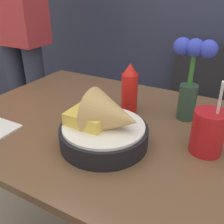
{
  "coord_description": "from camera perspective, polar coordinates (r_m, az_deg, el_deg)",
  "views": [
    {
      "loc": [
        0.35,
        -0.64,
        1.15
      ],
      "look_at": [
        0.02,
        -0.04,
        0.8
      ],
      "focal_mm": 40.0,
      "sensor_mm": 36.0,
      "label": 1
    }
  ],
  "objects": [
    {
      "name": "person_standing",
      "position": [
        1.53,
        -21.31,
        20.78
      ],
      "size": [
        0.32,
        0.2,
        1.78
      ],
      "color": "#2D3347",
      "rests_on": "ground_plane"
    },
    {
      "name": "food_basket",
      "position": [
        0.7,
        -1.29,
        -3.45
      ],
      "size": [
        0.25,
        0.25,
        0.17
      ],
      "color": "black",
      "rests_on": "dining_table"
    },
    {
      "name": "ketchup_bottle",
      "position": [
        0.88,
        4.04,
        5.25
      ],
      "size": [
        0.06,
        0.06,
        0.18
      ],
      "color": "red",
      "rests_on": "dining_table"
    },
    {
      "name": "drink_cup",
      "position": [
        0.72,
        21.04,
        -4.6
      ],
      "size": [
        0.09,
        0.09,
        0.22
      ],
      "color": "red",
      "rests_on": "dining_table"
    },
    {
      "name": "dining_table",
      "position": [
        0.9,
        -0.03,
        -8.67
      ],
      "size": [
        1.05,
        0.75,
        0.74
      ],
      "color": "brown",
      "rests_on": "ground_plane"
    },
    {
      "name": "chair_far_window",
      "position": [
        1.52,
        19.39,
        0.28
      ],
      "size": [
        0.4,
        0.4,
        0.86
      ],
      "color": "black",
      "rests_on": "ground_plane"
    },
    {
      "name": "flower_vase",
      "position": [
        0.84,
        17.64,
        8.27
      ],
      "size": [
        0.13,
        0.06,
        0.27
      ],
      "color": "#2D4738",
      "rests_on": "dining_table"
    }
  ]
}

